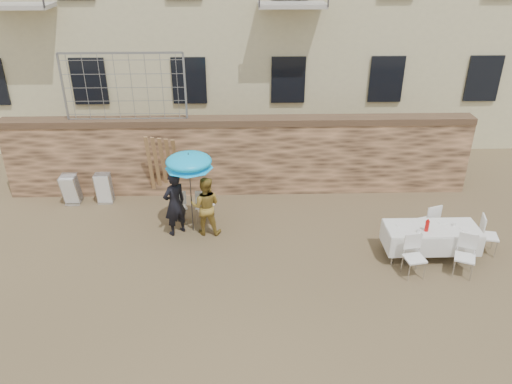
{
  "coord_description": "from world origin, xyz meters",
  "views": [
    {
      "loc": [
        0.12,
        -8.02,
        6.68
      ],
      "look_at": [
        0.4,
        2.2,
        1.4
      ],
      "focal_mm": 35.0,
      "sensor_mm": 36.0,
      "label": 1
    }
  ],
  "objects_px": {
    "woman_dress": "(206,206)",
    "banquet_table": "(432,229)",
    "umbrella": "(189,164)",
    "table_chair_side": "(489,235)",
    "table_chair_front_right": "(465,257)",
    "man_suit": "(175,204)",
    "chair_stack_left": "(73,186)",
    "chair_stack_right": "(105,186)",
    "couple_chair_right": "(205,205)",
    "soda_bottle": "(427,226)",
    "couple_chair_left": "(178,205)",
    "table_chair_back": "(428,220)",
    "table_chair_front_left": "(415,257)"
  },
  "relations": [
    {
      "from": "man_suit",
      "to": "banquet_table",
      "type": "distance_m",
      "value": 6.09
    },
    {
      "from": "table_chair_front_right",
      "to": "table_chair_side",
      "type": "distance_m",
      "value": 1.24
    },
    {
      "from": "banquet_table",
      "to": "chair_stack_left",
      "type": "bearing_deg",
      "value": 161.96
    },
    {
      "from": "umbrella",
      "to": "table_chair_side",
      "type": "xyz_separation_m",
      "value": [
        6.98,
        -1.17,
        -1.37
      ]
    },
    {
      "from": "banquet_table",
      "to": "table_chair_side",
      "type": "xyz_separation_m",
      "value": [
        1.4,
        0.1,
        -0.25
      ]
    },
    {
      "from": "woman_dress",
      "to": "table_chair_side",
      "type": "relative_size",
      "value": 1.59
    },
    {
      "from": "banquet_table",
      "to": "couple_chair_right",
      "type": "bearing_deg",
      "value": 161.91
    },
    {
      "from": "man_suit",
      "to": "couple_chair_right",
      "type": "relative_size",
      "value": 1.74
    },
    {
      "from": "banquet_table",
      "to": "table_chair_back",
      "type": "bearing_deg",
      "value": 75.96
    },
    {
      "from": "woman_dress",
      "to": "banquet_table",
      "type": "relative_size",
      "value": 0.72
    },
    {
      "from": "man_suit",
      "to": "table_chair_front_left",
      "type": "xyz_separation_m",
      "value": [
        5.38,
        -1.92,
        -0.35
      ]
    },
    {
      "from": "table_chair_front_right",
      "to": "chair_stack_right",
      "type": "relative_size",
      "value": 1.04
    },
    {
      "from": "couple_chair_right",
      "to": "soda_bottle",
      "type": "bearing_deg",
      "value": 171.86
    },
    {
      "from": "couple_chair_left",
      "to": "table_chair_front_left",
      "type": "relative_size",
      "value": 1.0
    },
    {
      "from": "woman_dress",
      "to": "table_chair_front_right",
      "type": "relative_size",
      "value": 1.59
    },
    {
      "from": "table_chair_front_right",
      "to": "woman_dress",
      "type": "bearing_deg",
      "value": -174.69
    },
    {
      "from": "soda_bottle",
      "to": "table_chair_front_right",
      "type": "xyz_separation_m",
      "value": [
        0.7,
        -0.6,
        -0.43
      ]
    },
    {
      "from": "table_chair_back",
      "to": "table_chair_front_left",
      "type": "bearing_deg",
      "value": 43.63
    },
    {
      "from": "banquet_table",
      "to": "soda_bottle",
      "type": "distance_m",
      "value": 0.3
    },
    {
      "from": "man_suit",
      "to": "chair_stack_left",
      "type": "height_order",
      "value": "man_suit"
    },
    {
      "from": "couple_chair_right",
      "to": "banquet_table",
      "type": "xyz_separation_m",
      "value": [
        5.28,
        -1.72,
        0.25
      ]
    },
    {
      "from": "table_chair_side",
      "to": "man_suit",
      "type": "bearing_deg",
      "value": 95.15
    },
    {
      "from": "woman_dress",
      "to": "chair_stack_right",
      "type": "xyz_separation_m",
      "value": [
        -2.92,
        1.77,
        -0.3
      ]
    },
    {
      "from": "umbrella",
      "to": "chair_stack_left",
      "type": "xyz_separation_m",
      "value": [
        -3.47,
        1.67,
        -1.39
      ]
    },
    {
      "from": "couple_chair_left",
      "to": "couple_chair_right",
      "type": "distance_m",
      "value": 0.7
    },
    {
      "from": "soda_bottle",
      "to": "man_suit",
      "type": "bearing_deg",
      "value": 167.09
    },
    {
      "from": "couple_chair_left",
      "to": "chair_stack_left",
      "type": "relative_size",
      "value": 1.04
    },
    {
      "from": "table_chair_back",
      "to": "table_chair_side",
      "type": "xyz_separation_m",
      "value": [
        1.2,
        -0.7,
        0.0
      ]
    },
    {
      "from": "couple_chair_right",
      "to": "chair_stack_left",
      "type": "bearing_deg",
      "value": -5.84
    },
    {
      "from": "table_chair_front_right",
      "to": "chair_stack_right",
      "type": "xyz_separation_m",
      "value": [
        -8.65,
        3.7,
        -0.02
      ]
    },
    {
      "from": "table_chair_side",
      "to": "chair_stack_left",
      "type": "height_order",
      "value": "table_chair_side"
    },
    {
      "from": "table_chair_front_right",
      "to": "chair_stack_right",
      "type": "distance_m",
      "value": 9.4
    },
    {
      "from": "man_suit",
      "to": "table_chair_back",
      "type": "height_order",
      "value": "man_suit"
    },
    {
      "from": "chair_stack_left",
      "to": "chair_stack_right",
      "type": "relative_size",
      "value": 1.0
    },
    {
      "from": "soda_bottle",
      "to": "banquet_table",
      "type": "bearing_deg",
      "value": 36.87
    },
    {
      "from": "table_chair_back",
      "to": "chair_stack_right",
      "type": "relative_size",
      "value": 1.04
    },
    {
      "from": "soda_bottle",
      "to": "table_chair_side",
      "type": "bearing_deg",
      "value": 8.88
    },
    {
      "from": "banquet_table",
      "to": "table_chair_side",
      "type": "height_order",
      "value": "table_chair_side"
    },
    {
      "from": "table_chair_back",
      "to": "couple_chair_right",
      "type": "bearing_deg",
      "value": -28.64
    },
    {
      "from": "umbrella",
      "to": "banquet_table",
      "type": "height_order",
      "value": "umbrella"
    },
    {
      "from": "woman_dress",
      "to": "umbrella",
      "type": "distance_m",
      "value": 1.15
    },
    {
      "from": "table_chair_front_left",
      "to": "umbrella",
      "type": "bearing_deg",
      "value": 148.48
    },
    {
      "from": "couple_chair_right",
      "to": "soda_bottle",
      "type": "xyz_separation_m",
      "value": [
        5.08,
        -1.87,
        0.43
      ]
    },
    {
      "from": "woman_dress",
      "to": "couple_chair_right",
      "type": "relative_size",
      "value": 1.59
    },
    {
      "from": "table_chair_front_right",
      "to": "umbrella",
      "type": "bearing_deg",
      "value": -174.54
    },
    {
      "from": "umbrella",
      "to": "couple_chair_left",
      "type": "xyz_separation_m",
      "value": [
        -0.4,
        0.45,
        -1.37
      ]
    },
    {
      "from": "soda_bottle",
      "to": "table_chair_side",
      "type": "relative_size",
      "value": 0.27
    },
    {
      "from": "umbrella",
      "to": "soda_bottle",
      "type": "relative_size",
      "value": 7.55
    },
    {
      "from": "couple_chair_right",
      "to": "man_suit",
      "type": "bearing_deg",
      "value": 50.28
    },
    {
      "from": "couple_chair_left",
      "to": "table_chair_back",
      "type": "relative_size",
      "value": 1.0
    }
  ]
}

